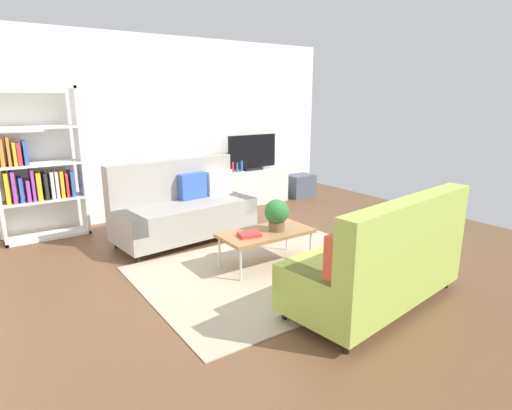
# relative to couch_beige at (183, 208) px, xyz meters

# --- Properties ---
(ground_plane) EXTENTS (7.68, 7.68, 0.00)m
(ground_plane) POSITION_rel_couch_beige_xyz_m (0.41, -1.31, -0.45)
(ground_plane) COLOR brown
(wall_far) EXTENTS (6.40, 0.12, 2.90)m
(wall_far) POSITION_rel_couch_beige_xyz_m (0.41, 1.49, 1.00)
(wall_far) COLOR white
(wall_far) RESTS_ON ground_plane
(area_rug) EXTENTS (2.90, 2.20, 0.01)m
(area_rug) POSITION_rel_couch_beige_xyz_m (0.34, -1.62, -0.44)
(area_rug) COLOR tan
(area_rug) RESTS_ON ground_plane
(couch_beige) EXTENTS (1.97, 1.02, 1.10)m
(couch_beige) POSITION_rel_couch_beige_xyz_m (0.00, 0.00, 0.00)
(couch_beige) COLOR gray
(couch_beige) RESTS_ON ground_plane
(couch_green) EXTENTS (1.99, 1.08, 1.10)m
(couch_green) POSITION_rel_couch_beige_xyz_m (0.68, -2.85, 0.00)
(couch_green) COLOR #A3BC4C
(couch_green) RESTS_ON ground_plane
(coffee_table) EXTENTS (1.10, 0.56, 0.42)m
(coffee_table) POSITION_rel_couch_beige_xyz_m (0.39, -1.42, -0.05)
(coffee_table) COLOR #9E7042
(coffee_table) RESTS_ON ground_plane
(tv_console) EXTENTS (1.40, 0.44, 0.64)m
(tv_console) POSITION_rel_couch_beige_xyz_m (1.92, 1.15, -0.13)
(tv_console) COLOR silver
(tv_console) RESTS_ON ground_plane
(tv) EXTENTS (1.00, 0.20, 0.64)m
(tv) POSITION_rel_couch_beige_xyz_m (1.92, 1.13, 0.51)
(tv) COLOR black
(tv) RESTS_ON tv_console
(bookshelf) EXTENTS (1.10, 0.36, 2.10)m
(bookshelf) POSITION_rel_couch_beige_xyz_m (-1.62, 1.17, 0.54)
(bookshelf) COLOR white
(bookshelf) RESTS_ON ground_plane
(storage_trunk) EXTENTS (0.52, 0.40, 0.44)m
(storage_trunk) POSITION_rel_couch_beige_xyz_m (3.02, 1.05, -0.23)
(storage_trunk) COLOR #4C5666
(storage_trunk) RESTS_ON ground_plane
(potted_plant) EXTENTS (0.29, 0.29, 0.37)m
(potted_plant) POSITION_rel_couch_beige_xyz_m (0.52, -1.46, 0.18)
(potted_plant) COLOR brown
(potted_plant) RESTS_ON coffee_table
(table_book_0) EXTENTS (0.27, 0.23, 0.04)m
(table_book_0) POSITION_rel_couch_beige_xyz_m (0.13, -1.46, -0.01)
(table_book_0) COLOR red
(table_book_0) RESTS_ON coffee_table
(vase_0) EXTENTS (0.08, 0.08, 0.12)m
(vase_0) POSITION_rel_couch_beige_xyz_m (1.34, 1.20, 0.25)
(vase_0) COLOR #B24C4C
(vase_0) RESTS_ON tv_console
(bottle_0) EXTENTS (0.04, 0.04, 0.19)m
(bottle_0) POSITION_rel_couch_beige_xyz_m (1.49, 1.11, 0.29)
(bottle_0) COLOR red
(bottle_0) RESTS_ON tv_console
(bottle_1) EXTENTS (0.04, 0.04, 0.17)m
(bottle_1) POSITION_rel_couch_beige_xyz_m (1.58, 1.11, 0.28)
(bottle_1) COLOR #3359B2
(bottle_1) RESTS_ON tv_console
(bottle_2) EXTENTS (0.05, 0.05, 0.19)m
(bottle_2) POSITION_rel_couch_beige_xyz_m (1.67, 1.11, 0.29)
(bottle_2) COLOR #3359B2
(bottle_2) RESTS_ON tv_console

